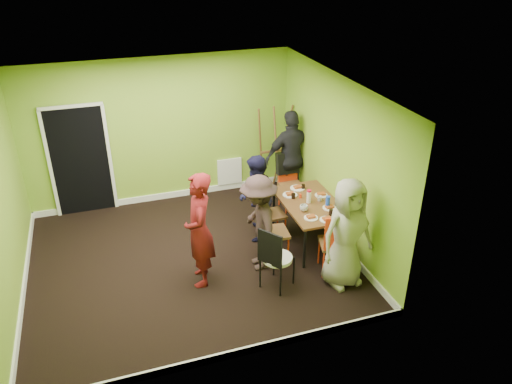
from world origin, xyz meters
TOP-DOWN VIEW (x-y plane):
  - ground at (0.00, 0.00)m, footprint 5.00×5.00m
  - room_walls at (-0.02, 0.04)m, footprint 5.04×4.54m
  - dining_table at (2.05, -0.09)m, footprint 0.90×1.50m
  - chair_left_far at (1.42, 0.23)m, footprint 0.42×0.41m
  - chair_left_near at (1.21, -0.38)m, footprint 0.48×0.48m
  - chair_back_end at (2.20, 1.27)m, footprint 0.44×0.52m
  - chair_front_end at (2.04, -1.05)m, footprint 0.53×0.53m
  - chair_bentwood at (1.04, -1.10)m, footprint 0.56×0.55m
  - easel at (2.12, 1.91)m, footprint 0.73×0.68m
  - plate_near_left at (1.82, 0.26)m, footprint 0.25×0.25m
  - plate_near_right at (1.84, -0.56)m, footprint 0.22×0.22m
  - plate_far_back at (2.04, 0.45)m, footprint 0.26×0.26m
  - plate_far_front at (2.05, -0.70)m, footprint 0.23×0.23m
  - plate_wall_back at (2.32, 0.08)m, footprint 0.22×0.22m
  - plate_wall_front at (2.26, -0.37)m, footprint 0.22×0.22m
  - thermos at (2.02, -0.08)m, footprint 0.08×0.08m
  - blue_bottle at (2.23, -0.33)m, footprint 0.07×0.07m
  - orange_bottle at (1.95, 0.11)m, footprint 0.04×0.04m
  - glass_mid at (1.83, 0.14)m, footprint 0.07×0.07m
  - glass_back at (2.12, 0.40)m, footprint 0.06×0.06m
  - glass_front at (2.18, -0.57)m, footprint 0.06×0.06m
  - cup_a at (1.83, -0.31)m, footprint 0.13×0.13m
  - cup_b at (2.20, -0.09)m, footprint 0.09×0.09m
  - person_standing at (0.07, -0.58)m, footprint 0.52×0.71m
  - person_left_far at (1.23, 0.34)m, footprint 0.80×0.89m
  - person_left_near at (1.00, -0.49)m, footprint 0.67×1.06m
  - person_back_end at (2.29, 1.37)m, footprint 1.10×0.50m
  - person_front_end at (2.08, -1.28)m, footprint 0.91×0.67m

SIDE VIEW (x-z plane):
  - ground at x=0.00m, z-range 0.00..0.00m
  - chair_left_far at x=1.42m, z-range 0.06..1.03m
  - chair_bentwood at x=1.04m, z-range 0.05..1.08m
  - chair_front_end at x=2.04m, z-range 0.07..1.12m
  - chair_left_near at x=1.21m, z-range 0.07..1.13m
  - dining_table at x=2.05m, z-range 0.32..1.07m
  - chair_back_end at x=2.20m, z-range 0.22..1.27m
  - person_left_far at x=1.23m, z-range 0.00..1.50m
  - plate_near_left at x=1.82m, z-range 0.75..0.76m
  - plate_near_right at x=1.84m, z-range 0.75..0.76m
  - plate_far_back at x=2.04m, z-range 0.75..0.76m
  - plate_far_front at x=2.05m, z-range 0.75..0.76m
  - plate_wall_back at x=2.32m, z-range 0.75..0.76m
  - plate_wall_front at x=2.26m, z-range 0.75..0.76m
  - person_left_near at x=1.00m, z-range 0.00..1.56m
  - orange_bottle at x=1.95m, z-range 0.75..0.82m
  - glass_back at x=2.12m, z-range 0.75..0.84m
  - cup_b at x=2.20m, z-range 0.75..0.84m
  - glass_mid at x=1.83m, z-range 0.75..0.84m
  - cup_a at x=1.83m, z-range 0.75..0.85m
  - glass_front at x=2.18m, z-range 0.75..0.85m
  - thermos at x=2.02m, z-range 0.75..0.95m
  - blue_bottle at x=2.23m, z-range 0.75..0.95m
  - person_front_end at x=2.08m, z-range 0.00..1.71m
  - person_standing at x=0.07m, z-range 0.00..1.78m
  - easel at x=2.12m, z-range -0.01..1.80m
  - person_back_end at x=2.29m, z-range 0.00..1.84m
  - room_walls at x=-0.02m, z-range -0.42..2.40m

